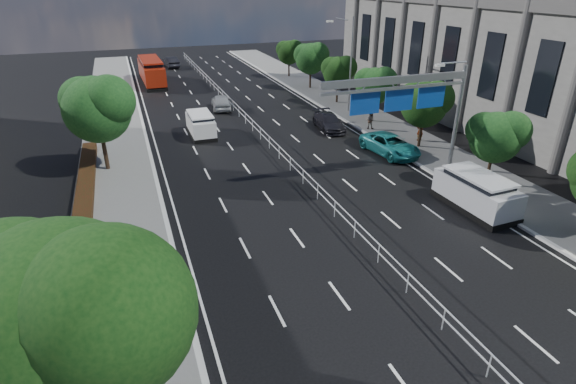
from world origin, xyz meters
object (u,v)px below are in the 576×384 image
red_bus (151,71)px  near_car_dark (171,62)px  near_car_silver (221,102)px  parked_car_dark (329,122)px  toilet_sign (127,279)px  parked_car_teal (390,145)px  pedestrian_a (420,130)px  pedestrian_b (370,120)px  overhead_gantry (411,94)px  white_minivan (201,124)px  silver_minivan (476,192)px

red_bus → near_car_dark: red_bus is taller
near_car_silver → red_bus: bearing=-62.7°
parked_car_dark → toilet_sign: bearing=-123.8°
toilet_sign → near_car_silver: bearing=72.4°
red_bus → parked_car_teal: red_bus is taller
toilet_sign → pedestrian_a: 27.94m
near_car_silver → parked_car_dark: 12.54m
parked_car_dark → pedestrian_b: pedestrian_b is taller
parked_car_dark → overhead_gantry: bearing=-83.3°
red_bus → toilet_sign: bearing=-96.9°
red_bus → parked_car_dark: bearing=-64.3°
white_minivan → pedestrian_b: white_minivan is taller
toilet_sign → near_car_dark: toilet_sign is taller
red_bus → silver_minivan: red_bus is taller
toilet_sign → near_car_silver: toilet_sign is taller
near_car_dark → red_bus: bearing=65.1°
silver_minivan → parked_car_teal: size_ratio=0.99×
red_bus → white_minivan: bearing=-86.3°
red_bus → overhead_gantry: bearing=-71.6°
parked_car_dark → near_car_dark: bearing=110.1°
white_minivan → parked_car_teal: 15.90m
red_bus → pedestrian_b: 31.44m
overhead_gantry → parked_car_teal: 6.52m
overhead_gantry → near_car_dark: size_ratio=2.18×
toilet_sign → white_minivan: toilet_sign is taller
parked_car_dark → pedestrian_a: (5.57, -5.64, 0.30)m
overhead_gantry → near_car_silver: 23.21m
toilet_sign → overhead_gantry: bearing=29.6°
parked_car_dark → pedestrian_a: 7.93m
parked_car_dark → white_minivan: bearing=173.8°
red_bus → parked_car_dark: (13.08, -25.40, -0.91)m
parked_car_teal → pedestrian_b: bearing=68.4°
near_car_silver → pedestrian_a: size_ratio=2.63×
near_car_silver → parked_car_dark: size_ratio=0.94×
toilet_sign → parked_car_dark: size_ratio=0.91×
silver_minivan → pedestrian_b: bearing=81.6°
near_car_dark → parked_car_dark: size_ratio=0.99×
red_bus → parked_car_teal: size_ratio=1.96×
parked_car_teal → pedestrian_a: (3.77, 1.60, 0.25)m
white_minivan → pedestrian_b: size_ratio=2.86×
silver_minivan → parked_car_dark: silver_minivan is taller
white_minivan → near_car_dark: white_minivan is taller
near_car_dark → pedestrian_a: bearing=103.1°
parked_car_dark → parked_car_teal: bearing=-70.6°
toilet_sign → near_car_silver: (9.95, 31.39, -2.19)m
overhead_gantry → toilet_sign: bearing=-150.4°
pedestrian_b → red_bus: bearing=-20.9°
near_car_silver → near_car_dark: 26.37m
near_car_dark → parked_car_teal: (11.27, -43.59, -0.04)m
pedestrian_b → toilet_sign: bearing=81.6°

